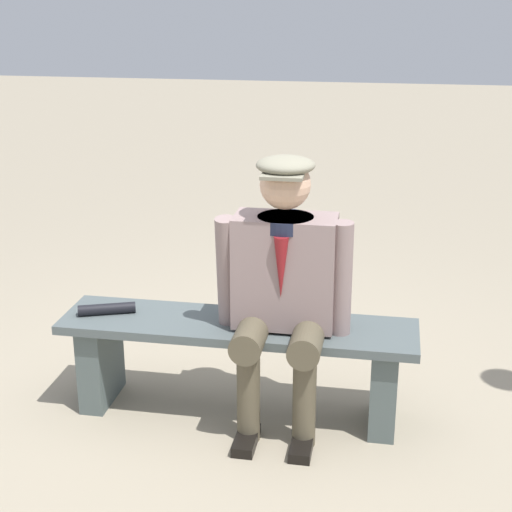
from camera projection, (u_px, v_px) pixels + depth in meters
The scene contains 4 objects.
ground_plane at pixel (238, 411), 3.95m from camera, with size 30.00×30.00×0.00m, color gray.
bench at pixel (238, 352), 3.84m from camera, with size 1.75×0.42×0.49m.
seated_man at pixel (283, 281), 3.62m from camera, with size 0.64×0.55×1.33m.
rolled_magazine at pixel (107, 309), 3.88m from camera, with size 0.05×0.05×0.28m, color black.
Camera 1 is at (-0.70, 3.40, 2.03)m, focal length 54.36 mm.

